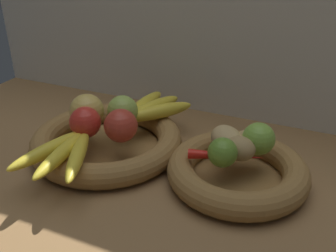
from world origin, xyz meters
TOP-DOWN VIEW (x-y plane):
  - ground_plane at (0.00, 0.00)cm, footprint 140.00×90.00cm
  - back_wall at (0.00, 30.00)cm, footprint 140.00×3.00cm
  - fruit_bowl_left at (-16.22, 0.10)cm, footprint 33.25×33.25cm
  - fruit_bowl_right at (13.32, 0.10)cm, footprint 27.46×27.46cm
  - apple_red_right at (-10.74, -2.68)cm, footprint 6.94×6.94cm
  - apple_golden_left at (-20.78, 0.41)cm, footprint 7.54×7.54cm
  - apple_red_front at (-18.47, -4.04)cm, footprint 6.60×6.60cm
  - apple_green_back at (-14.11, 3.96)cm, footprint 6.81×6.81cm
  - banana_bunch_front at (-17.42, -12.81)cm, footprint 14.73×20.10cm
  - banana_bunch_back at (-10.66, 10.90)cm, footprint 13.54×18.42cm
  - potato_large at (13.32, 0.10)cm, footprint 6.25×5.40cm
  - potato_oblong at (10.07, 2.63)cm, footprint 9.68×10.17cm
  - potato_back at (15.13, 4.08)cm, footprint 8.28×6.45cm
  - lime_near at (10.99, -3.40)cm, footprint 5.56×5.56cm
  - lime_far at (16.05, 3.61)cm, footprint 6.38×6.38cm
  - chili_pepper at (11.32, -1.42)cm, footprint 14.50×6.27cm

SIDE VIEW (x-z plane):
  - ground_plane at x=0.00cm, z-range -3.00..0.00cm
  - fruit_bowl_left at x=-16.22cm, z-range -0.18..5.03cm
  - fruit_bowl_right at x=13.32cm, z-range -0.16..5.04cm
  - chili_pepper at x=11.32cm, z-range 5.21..7.22cm
  - banana_bunch_front at x=-17.42cm, z-range 5.21..7.98cm
  - banana_bunch_back at x=-10.66cm, z-range 5.21..8.48cm
  - potato_back at x=15.13cm, z-range 5.21..9.69cm
  - potato_oblong at x=10.07cm, z-range 5.21..9.87cm
  - potato_large at x=13.32cm, z-range 5.21..9.90cm
  - lime_near at x=10.99cm, z-range 5.21..10.77cm
  - lime_far at x=16.05cm, z-range 5.21..11.59cm
  - apple_red_front at x=-18.47cm, z-range 5.21..11.81cm
  - apple_green_back at x=-14.11cm, z-range 5.21..12.02cm
  - apple_red_right at x=-10.74cm, z-range 5.21..12.15cm
  - apple_golden_left at x=-20.78cm, z-range 5.21..12.75cm
  - back_wall at x=0.00cm, z-range 0.00..55.00cm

